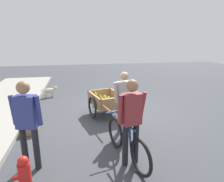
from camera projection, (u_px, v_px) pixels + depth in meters
name	position (u px, v px, depth m)	size (l,w,h in m)	color
ground_plane	(116.00, 114.00, 6.10)	(24.00, 24.00, 0.00)	#3D3F44
fruit_cart	(106.00, 101.00, 5.90)	(1.78, 1.15, 0.71)	#937047
vendor_person	(124.00, 97.00, 4.79)	(0.28, 0.53, 1.51)	#4C4742
bicycle	(127.00, 142.00, 3.76)	(1.63, 0.56, 0.85)	black
cyclist_person	(131.00, 115.00, 3.46)	(0.28, 0.55, 1.62)	black
dog	(50.00, 90.00, 7.82)	(0.37, 0.62, 0.40)	beige
fire_hydrant	(25.00, 177.00, 2.86)	(0.25, 0.25, 0.67)	red
plastic_bucket	(104.00, 96.00, 7.49)	(0.30, 0.30, 0.29)	#B21E1E
apple_crate	(31.00, 127.00, 4.91)	(0.44, 0.32, 0.32)	#99754C
bystander_person	(27.00, 118.00, 3.32)	(0.28, 0.53, 1.62)	black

